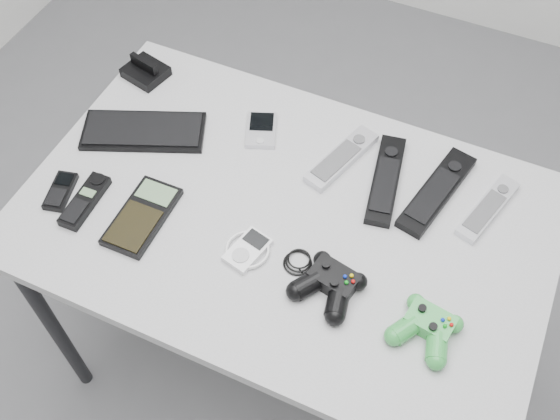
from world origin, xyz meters
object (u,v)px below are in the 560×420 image
at_px(desk, 285,232).
at_px(cordless_handset, 85,201).
at_px(remote_black_b, 437,191).
at_px(mobile_phone, 60,191).
at_px(controller_green, 427,326).
at_px(pda_keyboard, 144,131).
at_px(pda, 261,130).
at_px(mp3_player, 247,250).
at_px(remote_silver_a, 342,157).
at_px(remote_silver_b, 488,208).
at_px(remote_black_a, 386,179).
at_px(calculator, 142,216).
at_px(controller_black, 330,283).

relative_size(desk, cordless_handset, 7.79).
relative_size(remote_black_b, mobile_phone, 2.53).
bearing_deg(controller_green, pda_keyboard, 173.22).
relative_size(pda, mobile_phone, 1.05).
bearing_deg(mp3_player, mobile_phone, -162.45).
bearing_deg(remote_silver_a, remote_silver_b, 17.51).
relative_size(remote_silver_a, controller_green, 1.57).
bearing_deg(remote_silver_a, remote_black_a, 8.07).
relative_size(remote_silver_a, remote_black_a, 0.85).
bearing_deg(pda, controller_green, -55.02).
distance_m(remote_black_a, mp3_player, 0.35).
height_order(desk, mp3_player, mp3_player).
relative_size(pda_keyboard, calculator, 1.50).
xyz_separation_m(mobile_phone, calculator, (0.20, 0.02, 0.00)).
distance_m(pda, cordless_handset, 0.43).
bearing_deg(mp3_player, desk, 87.60).
height_order(remote_black_b, mp3_player, remote_black_b).
bearing_deg(mp3_player, remote_black_b, 57.60).
xyz_separation_m(remote_silver_b, cordless_handset, (-0.79, -0.34, 0.00)).
distance_m(pda_keyboard, remote_black_b, 0.68).
relative_size(pda_keyboard, remote_black_a, 1.16).
xyz_separation_m(pda_keyboard, cordless_handset, (-0.01, -0.23, 0.00)).
height_order(mobile_phone, cordless_handset, cordless_handset).
distance_m(remote_black_a, mobile_phone, 0.71).
bearing_deg(mobile_phone, cordless_handset, -15.59).
relative_size(pda_keyboard, controller_black, 1.28).
bearing_deg(remote_silver_a, mp3_player, -88.14).
bearing_deg(calculator, pda_keyboard, 119.91).
xyz_separation_m(desk, cordless_handset, (-0.40, -0.15, 0.08)).
relative_size(remote_silver_a, remote_black_b, 0.82).
bearing_deg(remote_silver_b, pda, -164.16).
height_order(remote_silver_a, mobile_phone, remote_silver_a).
height_order(desk, remote_silver_b, remote_silver_b).
bearing_deg(pda, remote_silver_a, -22.55).
distance_m(controller_black, controller_green, 0.20).
relative_size(cordless_handset, controller_black, 0.65).
bearing_deg(remote_silver_b, desk, -137.76).
distance_m(desk, remote_black_b, 0.34).
height_order(remote_silver_a, cordless_handset, same).
height_order(desk, controller_green, controller_green).
relative_size(pda_keyboard, remote_silver_b, 1.44).
height_order(mobile_phone, mp3_player, same).
bearing_deg(calculator, mobile_phone, -176.15).
relative_size(remote_silver_a, mp3_player, 2.12).
xyz_separation_m(desk, calculator, (-0.27, -0.13, 0.07)).
distance_m(desk, mp3_player, 0.14).
relative_size(remote_black_a, cordless_handset, 1.69).
height_order(remote_silver_a, remote_silver_b, remote_silver_a).
height_order(pda, mobile_phone, same).
xyz_separation_m(calculator, mp3_player, (0.24, 0.02, -0.00)).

